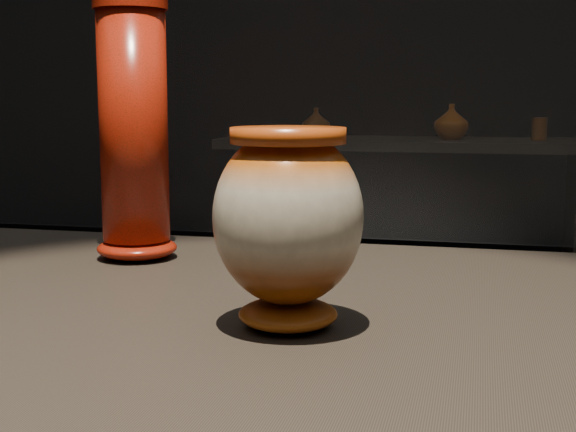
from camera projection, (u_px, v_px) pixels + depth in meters
The scene contains 6 objects.
main_vase at pixel (288, 220), 0.78m from camera, with size 0.18×0.18×0.20m.
tall_vase at pixel (134, 136), 1.11m from camera, with size 0.14×0.14×0.36m.
back_shelf at pixel (410, 189), 4.25m from camera, with size 2.00×0.60×0.90m.
back_vase_left at pixel (316, 122), 4.37m from camera, with size 0.15×0.15×0.16m, color maroon.
back_vase_mid at pixel (451, 122), 4.14m from camera, with size 0.18×0.18×0.18m, color #6C2E09.
back_vase_right at pixel (539, 129), 4.07m from camera, with size 0.08×0.08×0.11m, color maroon.
Camera 1 is at (0.05, -0.82, 1.13)m, focal length 50.00 mm.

